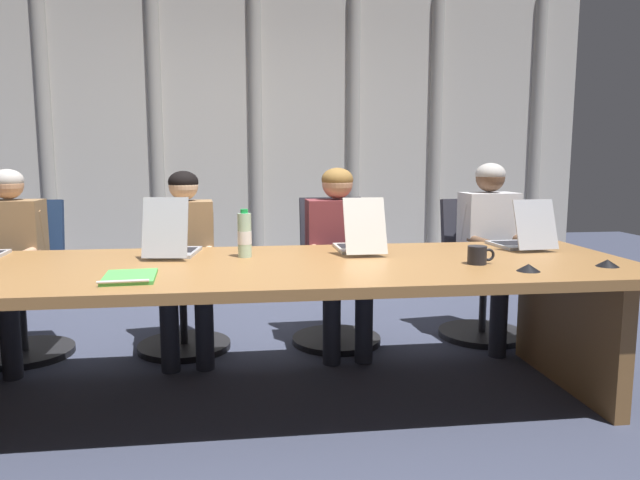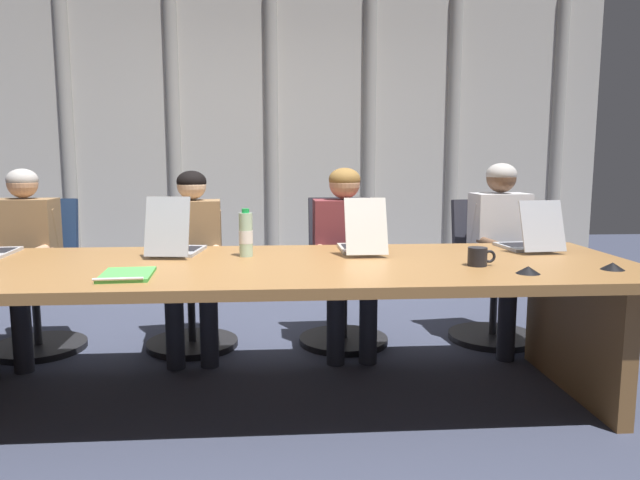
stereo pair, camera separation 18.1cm
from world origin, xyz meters
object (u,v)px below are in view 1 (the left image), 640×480
person_left_mid (185,252)px  conference_mic_middle (528,268)px  office_chair_center (335,288)px  person_right_mid (494,241)px  laptop_center (359,241)px  water_bottle_primary (245,235)px  office_chair_right_mid (480,285)px  office_chair_left_end (24,297)px  spiral_notepad (130,277)px  laptop_right_mid (522,238)px  laptop_left_mid (172,244)px  person_center (339,246)px  coffee_mug_near (478,255)px  person_left_end (7,255)px  office_chair_left_mid (182,293)px  conference_mic_left_side (607,263)px

person_left_mid → conference_mic_middle: 2.04m
conference_mic_middle → office_chair_center: bearing=118.4°
person_right_mid → laptop_center: bearing=-68.1°
water_bottle_primary → office_chair_right_mid: bearing=24.3°
office_chair_left_end → spiral_notepad: office_chair_left_end is taller
laptop_right_mid → office_chair_center: bearing=53.2°
person_right_mid → water_bottle_primary: person_right_mid is taller
person_left_mid → laptop_center: bearing=60.0°
laptop_center → office_chair_right_mid: (1.00, 0.64, -0.42)m
laptop_left_mid → office_chair_right_mid: laptop_left_mid is taller
person_right_mid → person_center: bearing=-93.7°
laptop_right_mid → coffee_mug_near: laptop_right_mid is taller
conference_mic_middle → spiral_notepad: conference_mic_middle is taller
laptop_right_mid → office_chair_right_mid: 0.76m
person_left_end → conference_mic_middle: person_left_end is taller
laptop_right_mid → water_bottle_primary: laptop_right_mid is taller
office_chair_left_mid → spiral_notepad: bearing=-12.7°
office_chair_right_mid → person_left_end: person_left_end is taller
laptop_right_mid → office_chair_left_mid: (-2.03, 0.64, -0.41)m
person_left_mid → conference_mic_middle: (1.69, -1.15, 0.08)m
laptop_center → water_bottle_primary: size_ratio=1.78×
person_left_end → coffee_mug_near: (2.58, -0.94, 0.10)m
person_left_mid → person_center: bearing=85.8°
laptop_left_mid → laptop_center: size_ratio=0.97×
person_right_mid → water_bottle_primary: (-1.66, -0.58, 0.15)m
person_left_end → person_right_mid: (3.08, 0.00, 0.02)m
laptop_left_mid → person_center: (1.00, 0.49, -0.10)m
office_chair_center → office_chair_right_mid: (1.03, -0.00, -0.01)m
laptop_right_mid → conference_mic_left_side: bearing=-171.2°
person_left_mid → water_bottle_primary: size_ratio=4.52×
office_chair_center → conference_mic_middle: (0.71, -1.31, 0.37)m
office_chair_left_end → water_bottle_primary: (1.40, -0.74, 0.47)m
office_chair_left_mid → conference_mic_middle: size_ratio=8.75×
person_right_mid → office_chair_left_end: bearing=-96.6°
person_right_mid → office_chair_left_mid: bearing=-97.9°
water_bottle_primary → spiral_notepad: water_bottle_primary is taller
laptop_left_mid → person_left_mid: (0.02, 0.48, -0.12)m
office_chair_center → person_right_mid: 1.11m
office_chair_center → spiral_notepad: bearing=-43.4°
laptop_right_mid → office_chair_center: 1.26m
office_chair_center → person_right_mid: (1.05, -0.16, 0.32)m
laptop_center → office_chair_left_end: size_ratio=0.47×
office_chair_left_end → person_center: person_center is taller
water_bottle_primary → coffee_mug_near: 1.21m
person_right_mid → conference_mic_middle: 1.20m
laptop_center → office_chair_center: laptop_center is taller
person_left_end → person_right_mid: person_right_mid is taller
office_chair_left_mid → person_center: (1.02, -0.16, 0.32)m
person_left_end → person_center: bearing=90.7°
laptop_center → conference_mic_left_side: laptop_center is taller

